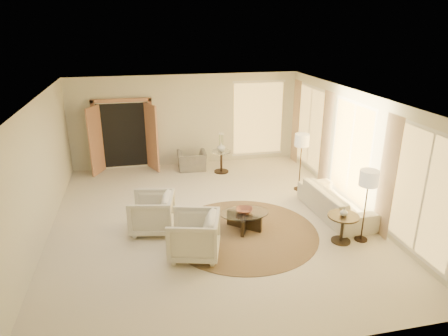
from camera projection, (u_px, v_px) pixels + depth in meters
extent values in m
cube|color=beige|center=(211.00, 221.00, 9.14)|extent=(7.00, 8.00, 0.02)
cube|color=white|center=(209.00, 98.00, 8.16)|extent=(7.00, 8.00, 0.02)
cube|color=beige|center=(186.00, 120.00, 12.31)|extent=(7.00, 0.04, 2.80)
cube|color=beige|center=(268.00, 267.00, 4.98)|extent=(7.00, 0.04, 2.80)
cube|color=beige|center=(37.00, 175.00, 7.94)|extent=(0.04, 8.00, 2.80)
cube|color=beige|center=(357.00, 152.00, 9.35)|extent=(0.04, 8.00, 2.80)
cube|color=tan|center=(124.00, 135.00, 11.94)|extent=(1.80, 0.12, 2.16)
cube|color=tan|center=(96.00, 141.00, 11.55)|extent=(0.35, 0.66, 2.00)
cube|color=tan|center=(152.00, 137.00, 11.87)|extent=(0.35, 0.66, 2.00)
cylinder|color=#44301E|center=(243.00, 232.00, 8.59)|extent=(4.00, 4.00, 0.01)
imported|color=silver|center=(335.00, 202.00, 9.31)|extent=(1.00, 2.26, 0.64)
imported|color=silver|center=(152.00, 211.00, 8.53)|extent=(1.00, 1.04, 0.92)
imported|color=silver|center=(194.00, 234.00, 7.61)|extent=(1.08, 1.12, 0.95)
imported|color=gray|center=(192.00, 158.00, 12.13)|extent=(0.88, 0.59, 0.75)
cube|color=black|center=(244.00, 221.00, 8.70)|extent=(0.67, 0.58, 0.36)
cube|color=black|center=(244.00, 221.00, 8.70)|extent=(0.35, 0.79, 0.36)
cylinder|color=white|center=(244.00, 213.00, 8.63)|extent=(1.32, 1.32, 0.02)
cylinder|color=black|center=(341.00, 241.00, 8.25)|extent=(0.39, 0.39, 0.03)
cylinder|color=black|center=(342.00, 229.00, 8.15)|extent=(0.06, 0.06, 0.56)
cylinder|color=black|center=(343.00, 216.00, 8.05)|extent=(0.63, 0.63, 0.03)
cylinder|color=black|center=(221.00, 171.00, 12.05)|extent=(0.44, 0.44, 0.03)
cylinder|color=black|center=(221.00, 162.00, 11.94)|extent=(0.07, 0.07, 0.63)
cylinder|color=white|center=(221.00, 152.00, 11.83)|extent=(0.57, 0.57, 0.03)
cylinder|color=black|center=(299.00, 189.00, 10.81)|extent=(0.26, 0.26, 0.03)
cylinder|color=black|center=(300.00, 167.00, 10.59)|extent=(0.03, 0.03, 1.31)
cylinder|color=#C3B488|center=(302.00, 140.00, 10.34)|extent=(0.37, 0.37, 0.32)
cylinder|color=black|center=(361.00, 239.00, 8.31)|extent=(0.26, 0.26, 0.03)
cylinder|color=black|center=(365.00, 212.00, 8.09)|extent=(0.03, 0.03, 1.31)
cylinder|color=#C3B488|center=(369.00, 178.00, 7.84)|extent=(0.37, 0.37, 0.32)
imported|color=brown|center=(244.00, 210.00, 8.61)|extent=(0.46, 0.46, 0.09)
imported|color=silver|center=(344.00, 212.00, 8.02)|extent=(0.21, 0.21, 0.17)
imported|color=silver|center=(221.00, 147.00, 11.78)|extent=(0.30, 0.30, 0.26)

